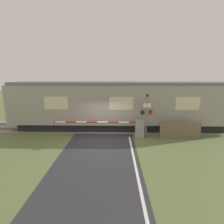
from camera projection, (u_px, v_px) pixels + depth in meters
ground_plane at (102, 142)px, 11.32m from camera, size 80.00×80.00×0.00m
track_bed at (105, 127)px, 14.46m from camera, size 36.00×3.20×0.13m
train at (121, 105)px, 14.04m from camera, size 17.16×2.96×3.76m
crossing_barrier at (132, 127)px, 12.12m from camera, size 6.30×0.44×1.24m
signal_post at (147, 113)px, 11.95m from camera, size 0.84×0.26×3.02m
roadside_fence at (180, 130)px, 11.97m from camera, size 2.78×0.06×1.10m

